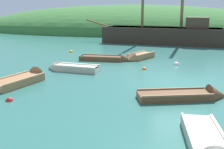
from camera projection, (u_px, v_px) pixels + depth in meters
ground_plane at (179, 82)px, 14.55m from camera, size 120.00×120.00×0.00m
shore_hill at (130, 30)px, 48.70m from camera, size 54.71×26.29×8.69m
sailing_ship at (164, 37)px, 30.11m from camera, size 15.43×5.66×12.72m
rowboat_near_dock at (109, 59)px, 20.44m from camera, size 3.84×1.06×0.97m
rowboat_center at (138, 57)px, 21.00m from camera, size 2.26×3.06×0.91m
rowboat_outer_right at (70, 69)px, 17.20m from camera, size 3.50×1.40×0.90m
rowboat_far at (189, 97)px, 11.89m from camera, size 3.95×2.05×1.02m
rowboat_portside at (26, 80)px, 14.52m from camera, size 2.14×3.69×1.12m
rowboat_outer_left at (208, 147)px, 7.53m from camera, size 1.17×3.35×0.95m
buoy_white at (176, 65)px, 18.91m from camera, size 0.43×0.43×0.43m
buoy_yellow at (71, 52)px, 24.34m from camera, size 0.38×0.38×0.38m
buoy_orange at (144, 69)px, 17.52m from camera, size 0.29×0.29×0.29m
buoy_red at (9, 101)px, 11.60m from camera, size 0.31×0.31×0.31m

